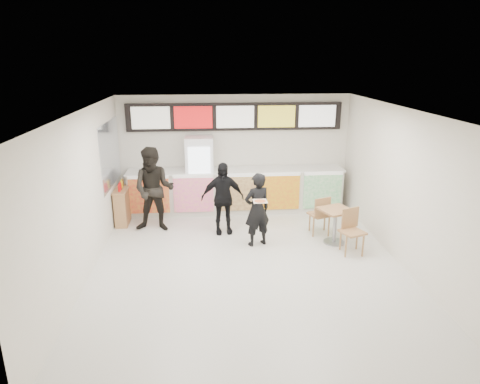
{
  "coord_description": "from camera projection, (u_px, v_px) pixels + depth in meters",
  "views": [
    {
      "loc": [
        -0.79,
        -7.53,
        3.9
      ],
      "look_at": [
        -0.06,
        1.2,
        1.13
      ],
      "focal_mm": 32.0,
      "sensor_mm": 36.0,
      "label": 1
    }
  ],
  "objects": [
    {
      "name": "menu_board",
      "position": [
        235.0,
        117.0,
        10.9
      ],
      "size": [
        5.5,
        0.14,
        0.7
      ],
      "color": "black",
      "rests_on": "wall_back"
    },
    {
      "name": "condiment_ledge",
      "position": [
        123.0,
        206.0,
        10.38
      ],
      "size": [
        0.32,
        0.78,
        1.04
      ],
      "color": "#AC824E",
      "rests_on": "floor"
    },
    {
      "name": "wall_back",
      "position": [
        235.0,
        152.0,
        11.27
      ],
      "size": [
        6.0,
        0.0,
        6.0
      ],
      "primitive_type": "plane",
      "rotation": [
        1.57,
        0.0,
        0.0
      ],
      "color": "silver",
      "rests_on": "floor"
    },
    {
      "name": "service_counter",
      "position": [
        236.0,
        191.0,
        11.16
      ],
      "size": [
        5.56,
        0.77,
        1.14
      ],
      "color": "silver",
      "rests_on": "floor"
    },
    {
      "name": "customer_left",
      "position": [
        154.0,
        190.0,
        9.82
      ],
      "size": [
        1.05,
        0.87,
        1.98
      ],
      "primitive_type": "imported",
      "rotation": [
        0.0,
        0.0,
        -0.12
      ],
      "color": "black",
      "rests_on": "floor"
    },
    {
      "name": "pizza_slice",
      "position": [
        260.0,
        201.0,
        8.54
      ],
      "size": [
        0.36,
        0.36,
        0.02
      ],
      "color": "beige",
      "rests_on": "customer_main"
    },
    {
      "name": "ceiling",
      "position": [
        249.0,
        111.0,
        7.49
      ],
      "size": [
        7.0,
        7.0,
        0.0
      ],
      "primitive_type": "plane",
      "rotation": [
        3.14,
        0.0,
        0.0
      ],
      "color": "white",
      "rests_on": "wall_back"
    },
    {
      "name": "customer_mid",
      "position": [
        222.0,
        198.0,
        9.72
      ],
      "size": [
        1.01,
        0.5,
        1.67
      ],
      "primitive_type": "imported",
      "rotation": [
        0.0,
        0.0,
        0.09
      ],
      "color": "black",
      "rests_on": "floor"
    },
    {
      "name": "customer_main",
      "position": [
        257.0,
        210.0,
        9.08
      ],
      "size": [
        0.69,
        0.57,
        1.61
      ],
      "primitive_type": "imported",
      "rotation": [
        0.0,
        0.0,
        3.5
      ],
      "color": "black",
      "rests_on": "floor"
    },
    {
      "name": "floor",
      "position": [
        248.0,
        265.0,
        8.39
      ],
      "size": [
        7.0,
        7.0,
        0.0
      ],
      "primitive_type": "plane",
      "color": "beige",
      "rests_on": "ground"
    },
    {
      "name": "cafe_table",
      "position": [
        335.0,
        220.0,
        9.25
      ],
      "size": [
        0.97,
        1.64,
        0.93
      ],
      "rotation": [
        0.0,
        0.0,
        0.36
      ],
      "color": "#AC824E",
      "rests_on": "floor"
    },
    {
      "name": "drinks_fridge",
      "position": [
        200.0,
        175.0,
        10.97
      ],
      "size": [
        0.7,
        0.67,
        2.0
      ],
      "color": "white",
      "rests_on": "floor"
    },
    {
      "name": "wall_left",
      "position": [
        83.0,
        197.0,
        7.7
      ],
      "size": [
        0.0,
        7.0,
        7.0
      ],
      "primitive_type": "plane",
      "rotation": [
        1.57,
        0.0,
        1.57
      ],
      "color": "silver",
      "rests_on": "floor"
    },
    {
      "name": "mirror_panel",
      "position": [
        110.0,
        154.0,
        9.96
      ],
      "size": [
        0.01,
        2.0,
        1.5
      ],
      "primitive_type": "cube",
      "color": "#B2B7BF",
      "rests_on": "wall_left"
    },
    {
      "name": "wall_right",
      "position": [
        404.0,
        188.0,
        8.18
      ],
      "size": [
        0.0,
        7.0,
        7.0
      ],
      "primitive_type": "plane",
      "rotation": [
        1.57,
        0.0,
        -1.57
      ],
      "color": "silver",
      "rests_on": "floor"
    }
  ]
}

